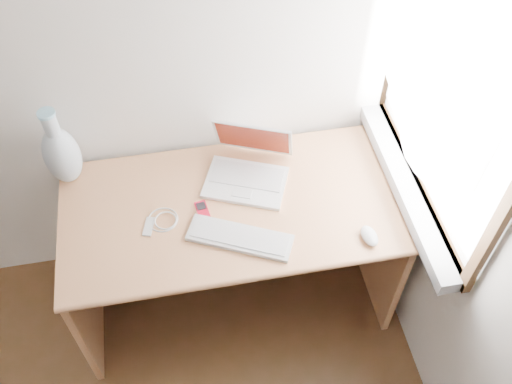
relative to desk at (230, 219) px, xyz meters
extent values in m
cube|color=white|center=(0.76, -0.16, 0.80)|extent=(0.01, 0.90, 1.00)
cube|color=#9B9B9E|center=(0.70, -0.16, 0.27)|extent=(0.10, 0.96, 0.06)
cube|color=silver|center=(0.68, -0.16, 0.83)|extent=(0.02, 0.84, 0.92)
cube|color=tan|center=(0.00, -0.08, 0.19)|extent=(1.38, 0.69, 0.03)
cube|color=tan|center=(-0.67, -0.08, -0.17)|extent=(0.03, 0.65, 0.70)
cube|color=tan|center=(0.67, -0.08, -0.17)|extent=(0.03, 0.65, 0.70)
cube|color=tan|center=(0.00, 0.25, -0.05)|extent=(1.32, 0.03, 0.46)
cube|color=white|center=(0.08, 0.02, 0.22)|extent=(0.39, 0.34, 0.02)
cube|color=silver|center=(0.08, 0.02, 0.23)|extent=(0.32, 0.23, 0.00)
cube|color=white|center=(0.08, 0.13, 0.33)|extent=(0.34, 0.20, 0.21)
cube|color=maroon|center=(0.08, 0.13, 0.33)|extent=(0.31, 0.18, 0.18)
cube|color=silver|center=(0.01, -0.25, 0.22)|extent=(0.42, 0.28, 0.02)
cube|color=silver|center=(0.01, -0.25, 0.23)|extent=(0.38, 0.25, 0.00)
ellipsoid|color=white|center=(0.50, -0.34, 0.23)|extent=(0.07, 0.11, 0.03)
cube|color=#AD0C24|center=(-0.12, -0.10, 0.21)|extent=(0.06, 0.11, 0.01)
cube|color=black|center=(-0.12, -0.10, 0.22)|extent=(0.04, 0.04, 0.00)
torus|color=silver|center=(-0.28, -0.11, 0.21)|extent=(0.15, 0.15, 0.01)
cube|color=silver|center=(-0.33, -0.13, 0.21)|extent=(0.06, 0.09, 0.01)
ellipsoid|color=silver|center=(-0.64, 0.18, 0.35)|extent=(0.15, 0.15, 0.28)
cylinder|color=silver|center=(-0.64, 0.18, 0.52)|extent=(0.06, 0.06, 0.11)
cylinder|color=#89C4DC|center=(-0.64, 0.18, 0.58)|extent=(0.07, 0.07, 0.01)
camera|label=1|loc=(-0.16, -1.49, 2.03)|focal=40.00mm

